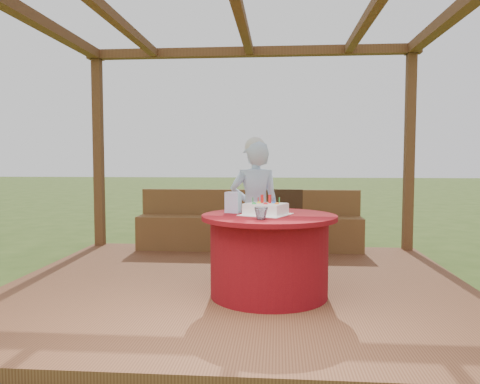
{
  "coord_description": "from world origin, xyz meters",
  "views": [
    {
      "loc": [
        0.39,
        -4.52,
        1.33
      ],
      "look_at": [
        0.0,
        0.25,
        1.0
      ],
      "focal_mm": 35.0,
      "sensor_mm": 36.0,
      "label": 1
    }
  ],
  "objects_px": {
    "table": "(269,255)",
    "birthday_cake": "(266,209)",
    "gift_bag": "(233,202)",
    "bench": "(249,230)",
    "drinking_glass": "(261,213)",
    "elderly_woman": "(255,207)",
    "chair": "(284,224)"
  },
  "relations": [
    {
      "from": "chair",
      "to": "birthday_cake",
      "type": "relative_size",
      "value": 1.73
    },
    {
      "from": "birthday_cake",
      "to": "table",
      "type": "bearing_deg",
      "value": -3.96
    },
    {
      "from": "birthday_cake",
      "to": "drinking_glass",
      "type": "bearing_deg",
      "value": -94.85
    },
    {
      "from": "bench",
      "to": "elderly_woman",
      "type": "relative_size",
      "value": 2.08
    },
    {
      "from": "table",
      "to": "gift_bag",
      "type": "distance_m",
      "value": 0.58
    },
    {
      "from": "table",
      "to": "bench",
      "type": "bearing_deg",
      "value": 98.37
    },
    {
      "from": "chair",
      "to": "drinking_glass",
      "type": "height_order",
      "value": "chair"
    },
    {
      "from": "drinking_glass",
      "to": "gift_bag",
      "type": "bearing_deg",
      "value": 120.27
    },
    {
      "from": "table",
      "to": "gift_bag",
      "type": "xyz_separation_m",
      "value": [
        -0.33,
        0.14,
        0.45
      ]
    },
    {
      "from": "bench",
      "to": "drinking_glass",
      "type": "relative_size",
      "value": 26.92
    },
    {
      "from": "drinking_glass",
      "to": "elderly_woman",
      "type": "bearing_deg",
      "value": 95.76
    },
    {
      "from": "gift_bag",
      "to": "bench",
      "type": "bearing_deg",
      "value": 107.46
    },
    {
      "from": "birthday_cake",
      "to": "gift_bag",
      "type": "xyz_separation_m",
      "value": [
        -0.3,
        0.13,
        0.04
      ]
    },
    {
      "from": "gift_bag",
      "to": "birthday_cake",
      "type": "bearing_deg",
      "value": -5.93
    },
    {
      "from": "bench",
      "to": "elderly_woman",
      "type": "height_order",
      "value": "elderly_woman"
    },
    {
      "from": "elderly_woman",
      "to": "gift_bag",
      "type": "distance_m",
      "value": 0.55
    },
    {
      "from": "bench",
      "to": "table",
      "type": "height_order",
      "value": "bench"
    },
    {
      "from": "bench",
      "to": "birthday_cake",
      "type": "xyz_separation_m",
      "value": [
        0.28,
        -2.12,
        0.51
      ]
    },
    {
      "from": "chair",
      "to": "gift_bag",
      "type": "height_order",
      "value": "gift_bag"
    },
    {
      "from": "birthday_cake",
      "to": "bench",
      "type": "bearing_deg",
      "value": 97.57
    },
    {
      "from": "table",
      "to": "birthday_cake",
      "type": "xyz_separation_m",
      "value": [
        -0.03,
        0.0,
        0.41
      ]
    },
    {
      "from": "gift_bag",
      "to": "drinking_glass",
      "type": "height_order",
      "value": "gift_bag"
    },
    {
      "from": "gift_bag",
      "to": "chair",
      "type": "bearing_deg",
      "value": 84.66
    },
    {
      "from": "bench",
      "to": "table",
      "type": "bearing_deg",
      "value": -81.63
    },
    {
      "from": "bench",
      "to": "gift_bag",
      "type": "bearing_deg",
      "value": -90.61
    },
    {
      "from": "table",
      "to": "birthday_cake",
      "type": "bearing_deg",
      "value": 176.04
    },
    {
      "from": "elderly_woman",
      "to": "gift_bag",
      "type": "xyz_separation_m",
      "value": [
        -0.18,
        -0.51,
        0.1
      ]
    },
    {
      "from": "elderly_woman",
      "to": "birthday_cake",
      "type": "height_order",
      "value": "elderly_woman"
    },
    {
      "from": "table",
      "to": "elderly_woman",
      "type": "distance_m",
      "value": 0.76
    },
    {
      "from": "elderly_woman",
      "to": "bench",
      "type": "bearing_deg",
      "value": 95.97
    },
    {
      "from": "drinking_glass",
      "to": "chair",
      "type": "bearing_deg",
      "value": 82.46
    },
    {
      "from": "bench",
      "to": "table",
      "type": "relative_size",
      "value": 2.51
    }
  ]
}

